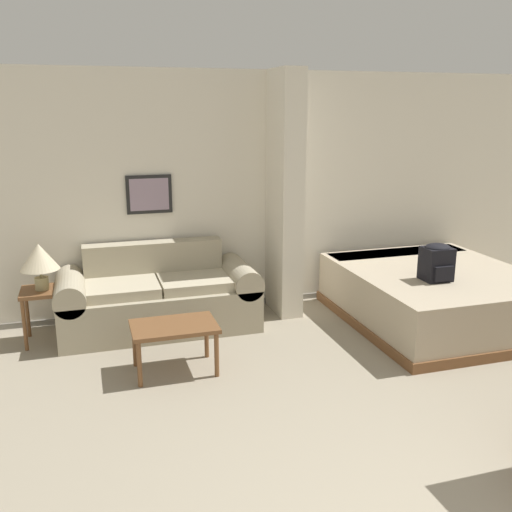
{
  "coord_description": "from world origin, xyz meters",
  "views": [
    {
      "loc": [
        -1.85,
        -1.61,
        2.21
      ],
      "look_at": [
        -0.55,
        2.64,
        1.05
      ],
      "focal_mm": 40.0,
      "sensor_mm": 36.0,
      "label": 1
    }
  ],
  "objects_px": {
    "couch": "(159,298)",
    "table_lamp": "(39,258)",
    "coffee_table": "(174,330)",
    "bed": "(434,295)",
    "backpack": "(437,261)"
  },
  "relations": [
    {
      "from": "backpack",
      "to": "bed",
      "type": "bearing_deg",
      "value": 54.14
    },
    {
      "from": "coffee_table",
      "to": "bed",
      "type": "xyz_separation_m",
      "value": [
        2.82,
        0.39,
        -0.09
      ]
    },
    {
      "from": "couch",
      "to": "coffee_table",
      "type": "bearing_deg",
      "value": -90.32
    },
    {
      "from": "couch",
      "to": "bed",
      "type": "bearing_deg",
      "value": -13.12
    },
    {
      "from": "coffee_table",
      "to": "table_lamp",
      "type": "height_order",
      "value": "table_lamp"
    },
    {
      "from": "couch",
      "to": "table_lamp",
      "type": "distance_m",
      "value": 1.21
    },
    {
      "from": "backpack",
      "to": "couch",
      "type": "bearing_deg",
      "value": 159.53
    },
    {
      "from": "couch",
      "to": "coffee_table",
      "type": "height_order",
      "value": "couch"
    },
    {
      "from": "bed",
      "to": "backpack",
      "type": "bearing_deg",
      "value": -125.86
    },
    {
      "from": "couch",
      "to": "bed",
      "type": "relative_size",
      "value": 0.96
    },
    {
      "from": "table_lamp",
      "to": "bed",
      "type": "xyz_separation_m",
      "value": [
        3.91,
        -0.62,
        -0.55
      ]
    },
    {
      "from": "backpack",
      "to": "coffee_table",
      "type": "bearing_deg",
      "value": -178.23
    },
    {
      "from": "couch",
      "to": "table_lamp",
      "type": "height_order",
      "value": "table_lamp"
    },
    {
      "from": "table_lamp",
      "to": "backpack",
      "type": "height_order",
      "value": "table_lamp"
    },
    {
      "from": "coffee_table",
      "to": "table_lamp",
      "type": "relative_size",
      "value": 1.61
    }
  ]
}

